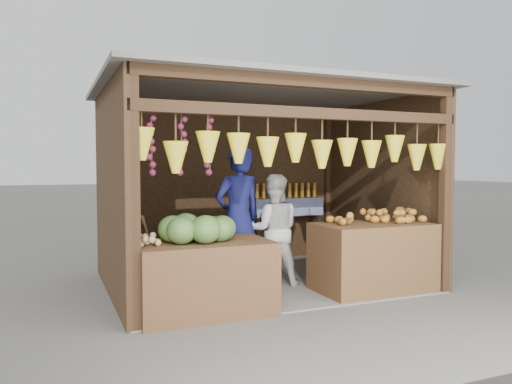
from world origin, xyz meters
TOP-DOWN VIEW (x-y plane):
  - ground at (0.00, 0.00)m, footprint 80.00×80.00m
  - stall_structure at (-0.03, -0.04)m, footprint 4.30×3.30m
  - back_shelf at (1.05, 1.28)m, footprint 1.25×0.32m
  - counter_left at (-1.15, -1.13)m, footprint 1.47×0.85m
  - counter_right at (1.13, -1.04)m, footprint 1.47×0.85m
  - stool at (-1.74, 0.09)m, footprint 0.29×0.29m
  - man_standing at (-0.40, -0.22)m, footprint 0.75×0.56m
  - woman_standing at (0.10, -0.25)m, footprint 0.88×0.78m
  - vendor_seated at (-1.74, 0.09)m, footprint 0.58×0.50m
  - melon_pile at (-1.16, -1.12)m, footprint 1.00×0.50m
  - tanfruit_pile at (-1.77, -1.19)m, footprint 0.34×0.40m
  - mango_pile at (1.22, -1.02)m, footprint 1.40×0.64m

SIDE VIEW (x-z plane):
  - ground at x=0.00m, z-range 0.00..0.00m
  - stool at x=-1.74m, z-range 0.00..0.27m
  - counter_left at x=-1.15m, z-range 0.00..0.79m
  - counter_right at x=1.13m, z-range 0.00..0.88m
  - woman_standing at x=0.10m, z-range 0.00..1.51m
  - vendor_seated at x=-1.74m, z-range 0.27..1.27m
  - tanfruit_pile at x=-1.77m, z-range 0.79..0.92m
  - back_shelf at x=1.05m, z-range 0.21..1.54m
  - man_standing at x=-0.40m, z-range 0.00..1.86m
  - melon_pile at x=-1.16m, z-range 0.79..1.11m
  - mango_pile at x=1.22m, z-range 0.88..1.10m
  - stall_structure at x=-0.03m, z-range 0.34..3.00m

